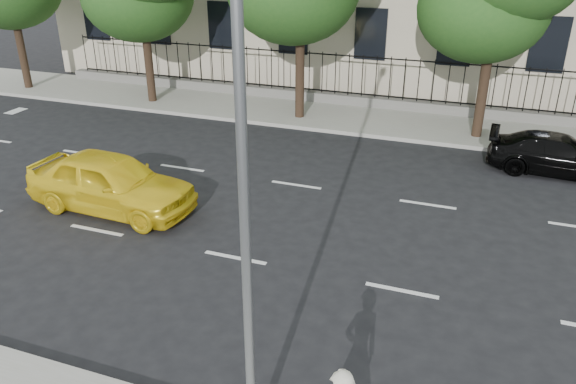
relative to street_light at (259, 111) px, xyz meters
name	(u,v)px	position (x,y,z in m)	size (l,w,h in m)	color
ground	(184,319)	(-2.50, 1.77, -5.15)	(120.00, 120.00, 0.00)	black
far_sidewalk	(351,118)	(-2.50, 15.77, -5.07)	(60.00, 4.00, 0.15)	gray
lane_markings	(270,217)	(-2.50, 6.52, -5.14)	(49.60, 4.62, 0.01)	silver
iron_fence	(361,94)	(-2.50, 17.47, -4.50)	(30.00, 0.50, 2.20)	slate
street_light	(259,111)	(0.00, 0.00, 0.00)	(0.25, 3.32, 8.05)	slate
yellow_taxi	(111,182)	(-6.81, 5.50, -4.33)	(1.94, 4.83, 1.65)	yellow
black_sedan	(559,155)	(5.10, 12.52, -4.52)	(1.77, 4.35, 1.26)	black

